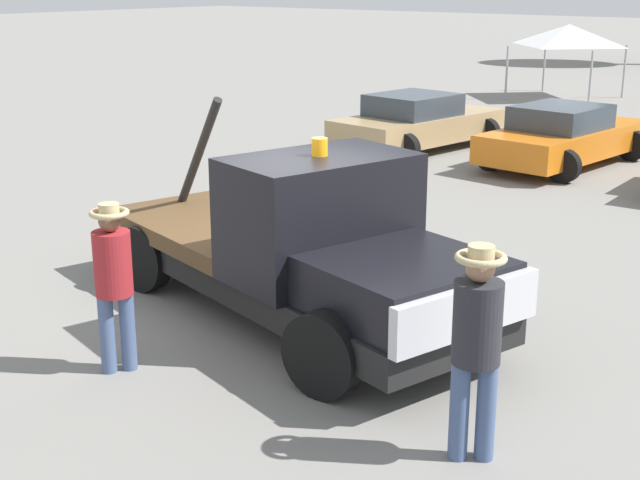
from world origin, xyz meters
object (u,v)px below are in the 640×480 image
at_px(parked_car_orange, 563,136).
at_px(traffic_cone, 331,191).
at_px(person_near_truck, 477,336).
at_px(canopy_tent_white, 569,35).
at_px(person_at_hood, 113,274).
at_px(parked_car_tan, 417,123).
at_px(tow_truck, 305,251).

distance_m(parked_car_orange, traffic_cone, 6.14).
relative_size(person_near_truck, canopy_tent_white, 0.65).
distance_m(person_at_hood, parked_car_orange, 12.86).
bearing_deg(traffic_cone, person_near_truck, -44.45).
relative_size(parked_car_tan, parked_car_orange, 1.00).
bearing_deg(person_at_hood, parked_car_orange, 124.37).
distance_m(person_near_truck, parked_car_orange, 12.93).
distance_m(parked_car_orange, canopy_tent_white, 11.46).
bearing_deg(person_near_truck, tow_truck, 27.33).
relative_size(person_at_hood, parked_car_orange, 0.39).
bearing_deg(person_near_truck, canopy_tent_white, -14.64).
height_order(tow_truck, person_at_hood, tow_truck).
bearing_deg(tow_truck, traffic_cone, 139.01).
bearing_deg(parked_car_tan, person_near_truck, -138.56).
xyz_separation_m(parked_car_orange, traffic_cone, (-1.87, -5.83, -0.39)).
xyz_separation_m(tow_truck, canopy_tent_white, (-5.95, 21.01, 1.18)).
distance_m(person_near_truck, canopy_tent_white, 24.30).
bearing_deg(tow_truck, parked_car_orange, 111.95).
bearing_deg(tow_truck, parked_car_tan, 130.03).
height_order(parked_car_orange, canopy_tent_white, canopy_tent_white).
relative_size(tow_truck, canopy_tent_white, 2.10).
bearing_deg(traffic_cone, canopy_tent_white, 99.27).
height_order(parked_car_tan, canopy_tent_white, canopy_tent_white).
relative_size(person_at_hood, traffic_cone, 3.31).
bearing_deg(traffic_cone, person_at_hood, -69.61).
bearing_deg(traffic_cone, tow_truck, -55.23).
height_order(person_at_hood, parked_car_tan, person_at_hood).
bearing_deg(canopy_tent_white, parked_car_tan, -84.58).
relative_size(person_near_truck, parked_car_tan, 0.41).
height_order(parked_car_tan, traffic_cone, parked_car_tan).
height_order(canopy_tent_white, traffic_cone, canopy_tent_white).
distance_m(parked_car_tan, traffic_cone, 5.69).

